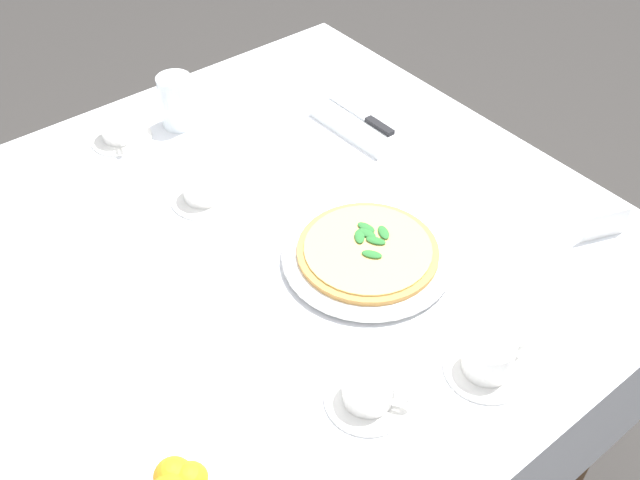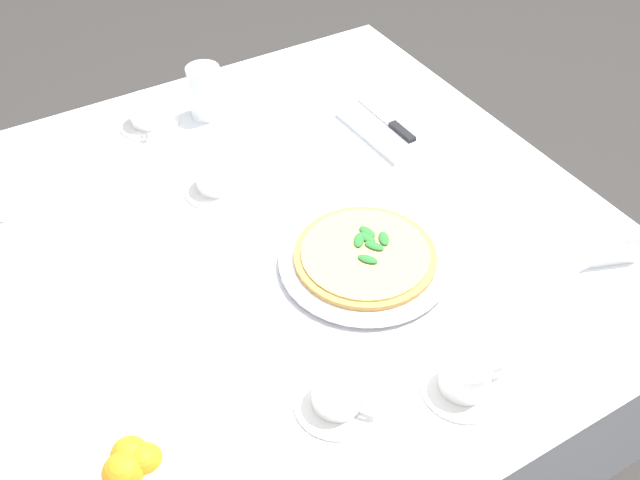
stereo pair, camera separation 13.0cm
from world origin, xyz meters
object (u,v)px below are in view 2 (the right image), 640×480
coffee_cup_near_right (147,113)px  napkin_folded (389,126)px  coffee_cup_near_left (216,178)px  dinner_knife (388,120)px  water_glass_center_back (206,95)px  pizza_plate (365,260)px  coffee_cup_left_edge (338,394)px  citrus_bowl (136,468)px  coffee_cup_back_corner (466,376)px  menu_card (616,253)px  pizza (365,255)px

coffee_cup_near_right → napkin_folded: size_ratio=0.58×
coffee_cup_near_left → dinner_knife: bearing=-90.6°
water_glass_center_back → napkin_folded: (-0.26, -0.31, -0.04)m
pizza_plate → napkin_folded: napkin_folded is taller
coffee_cup_left_edge → citrus_bowl: (0.04, 0.29, 0.00)m
coffee_cup_back_corner → dinner_knife: bearing=-24.8°
pizza_plate → menu_card: 0.44m
coffee_cup_near_right → water_glass_center_back: water_glass_center_back is taller
pizza_plate → menu_card: menu_card is taller
pizza → napkin_folded: 0.42m
coffee_cup_near_right → menu_card: coffee_cup_near_right is taller
coffee_cup_near_right → water_glass_center_back: bearing=-102.5°
coffee_cup_near_right → dinner_knife: size_ratio=0.67×
pizza → dinner_knife: pizza is taller
coffee_cup_near_left → citrus_bowl: 0.62m
water_glass_center_back → napkin_folded: size_ratio=0.52×
water_glass_center_back → dinner_knife: bearing=-129.2°
dinner_knife → citrus_bowl: (-0.51, 0.76, 0.00)m
coffee_cup_left_edge → pizza: bearing=-41.0°
water_glass_center_back → citrus_bowl: size_ratio=0.78×
coffee_cup_near_right → citrus_bowl: size_ratio=0.87×
coffee_cup_back_corner → coffee_cup_near_left: bearing=11.1°
coffee_cup_near_right → coffee_cup_back_corner: (-0.90, -0.16, -0.00)m
pizza → napkin_folded: bearing=-40.3°
coffee_cup_near_right → coffee_cup_back_corner: same height
coffee_cup_left_edge → water_glass_center_back: bearing=-10.6°
coffee_cup_back_corner → napkin_folded: (0.61, -0.28, -0.02)m
dinner_knife → coffee_cup_back_corner: bearing=154.0°
pizza_plate → coffee_cup_near_left: (0.33, 0.14, 0.02)m
napkin_folded → coffee_cup_near_right: bearing=54.9°
water_glass_center_back → menu_card: 0.90m
coffee_cup_back_corner → dinner_knife: 0.68m
napkin_folded → dinner_knife: bearing=-0.9°
pizza_plate → coffee_cup_near_left: coffee_cup_near_left is taller
coffee_cup_back_corner → citrus_bowl: citrus_bowl is taller
coffee_cup_near_left → coffee_cup_near_right: (0.28, 0.03, 0.00)m
coffee_cup_near_right → coffee_cup_back_corner: 0.91m
coffee_cup_near_left → napkin_folded: 0.41m
coffee_cup_near_left → water_glass_center_back: 0.27m
napkin_folded → menu_card: size_ratio=2.63×
coffee_cup_near_left → menu_card: 0.75m
napkin_folded → coffee_cup_left_edge: bearing=137.3°
dinner_knife → coffee_cup_near_left: bearing=88.2°
napkin_folded → citrus_bowl: bearing=121.5°
coffee_cup_near_right → pizza_plate: bearing=-164.2°
coffee_cup_back_corner → citrus_bowl: size_ratio=0.87×
menu_card → coffee_cup_back_corner: bearing=-148.7°
coffee_cup_left_edge → pizza_plate: bearing=-41.0°
coffee_cup_near_left → coffee_cup_back_corner: size_ratio=0.99×
pizza → coffee_cup_back_corner: bearing=177.1°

